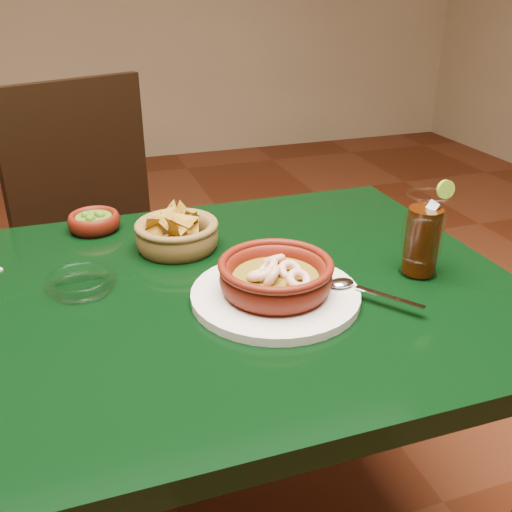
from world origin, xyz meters
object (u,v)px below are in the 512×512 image
object	(u,v)px
dining_chair	(109,244)
chip_basket	(177,234)
cola_drink	(423,236)
dining_table	(178,342)
shrimp_plate	(276,281)

from	to	relation	value
dining_chair	chip_basket	size ratio (longest dim) A/B	5.03
dining_chair	cola_drink	distance (m)	0.96
chip_basket	cola_drink	bearing A→B (deg)	-32.04
dining_table	shrimp_plate	xyz separation A→B (m)	(0.16, -0.07, 0.13)
dining_chair	shrimp_plate	xyz separation A→B (m)	(0.22, -0.78, 0.24)
shrimp_plate	cola_drink	size ratio (longest dim) A/B	2.00
dining_chair	cola_drink	bearing A→B (deg)	-57.01
shrimp_plate	cola_drink	xyz separation A→B (m)	(0.28, 0.01, 0.04)
dining_chair	shrimp_plate	distance (m)	0.84
chip_basket	dining_chair	bearing A→B (deg)	101.46
dining_table	chip_basket	size ratio (longest dim) A/B	6.09
dining_chair	dining_table	bearing A→B (deg)	-84.83
chip_basket	cola_drink	world-z (taller)	cola_drink
dining_table	chip_basket	world-z (taller)	chip_basket
shrimp_plate	chip_basket	distance (m)	0.28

